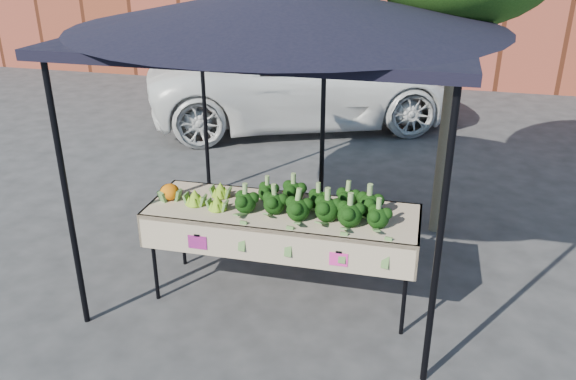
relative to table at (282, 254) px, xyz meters
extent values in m
plane|color=#29292B|center=(-0.24, 0.14, -0.45)|extent=(90.00, 90.00, 0.00)
cube|color=#C0AB8E|center=(0.00, 0.00, 0.00)|extent=(2.41, 0.84, 0.90)
cube|color=#F22D8C|center=(-0.65, -0.40, 0.25)|extent=(0.17, 0.01, 0.12)
cube|color=#F02D9F|center=(0.57, -0.40, 0.25)|extent=(0.17, 0.01, 0.12)
ellipsoid|color=black|center=(0.28, 0.03, 0.57)|extent=(1.36, 0.56, 0.25)
ellipsoid|color=#7BBB28|center=(-0.66, -0.01, 0.55)|extent=(0.42, 0.46, 0.19)
ellipsoid|color=orange|center=(-1.05, -0.05, 0.54)|extent=(0.19, 0.19, 0.17)
camera|label=1|loc=(1.21, -4.46, 2.67)|focal=36.31mm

